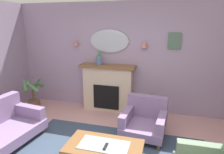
{
  "coord_description": "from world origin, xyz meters",
  "views": [
    {
      "loc": [
        0.81,
        -2.23,
        2.13
      ],
      "look_at": [
        -0.15,
        1.23,
        1.15
      ],
      "focal_mm": 31.9,
      "sensor_mm": 36.0,
      "label": 1
    }
  ],
  "objects_px": {
    "coffee_table": "(104,149)",
    "tv_remote": "(106,147)",
    "mantel_vase_left": "(99,58)",
    "wall_sconce_left": "(76,43)",
    "framed_picture": "(174,41)",
    "potted_plant_corner_palm": "(33,94)",
    "armchair_by_coffee_table": "(145,119)",
    "wall_mirror": "(109,41)",
    "wall_sconce_right": "(144,45)",
    "fireplace": "(108,88)"
  },
  "relations": [
    {
      "from": "coffee_table",
      "to": "tv_remote",
      "type": "distance_m",
      "value": 0.09
    },
    {
      "from": "mantel_vase_left",
      "to": "wall_sconce_left",
      "type": "distance_m",
      "value": 0.74
    },
    {
      "from": "mantel_vase_left",
      "to": "framed_picture",
      "type": "distance_m",
      "value": 1.76
    },
    {
      "from": "potted_plant_corner_palm",
      "to": "armchair_by_coffee_table",
      "type": "bearing_deg",
      "value": -7.45
    },
    {
      "from": "wall_mirror",
      "to": "coffee_table",
      "type": "bearing_deg",
      "value": -75.63
    },
    {
      "from": "framed_picture",
      "to": "armchair_by_coffee_table",
      "type": "bearing_deg",
      "value": -114.43
    },
    {
      "from": "potted_plant_corner_palm",
      "to": "wall_sconce_right",
      "type": "bearing_deg",
      "value": 13.33
    },
    {
      "from": "framed_picture",
      "to": "coffee_table",
      "type": "relative_size",
      "value": 0.33
    },
    {
      "from": "mantel_vase_left",
      "to": "coffee_table",
      "type": "bearing_deg",
      "value": -69.56
    },
    {
      "from": "wall_mirror",
      "to": "tv_remote",
      "type": "relative_size",
      "value": 6.0
    },
    {
      "from": "wall_sconce_left",
      "to": "armchair_by_coffee_table",
      "type": "distance_m",
      "value": 2.51
    },
    {
      "from": "wall_mirror",
      "to": "mantel_vase_left",
      "type": "bearing_deg",
      "value": -139.64
    },
    {
      "from": "fireplace",
      "to": "armchair_by_coffee_table",
      "type": "distance_m",
      "value": 1.39
    },
    {
      "from": "wall_mirror",
      "to": "armchair_by_coffee_table",
      "type": "relative_size",
      "value": 1.08
    },
    {
      "from": "coffee_table",
      "to": "armchair_by_coffee_table",
      "type": "xyz_separation_m",
      "value": [
        0.45,
        1.22,
        -0.08
      ]
    },
    {
      "from": "wall_sconce_right",
      "to": "armchair_by_coffee_table",
      "type": "relative_size",
      "value": 0.16
    },
    {
      "from": "tv_remote",
      "to": "coffee_table",
      "type": "bearing_deg",
      "value": 130.65
    },
    {
      "from": "coffee_table",
      "to": "potted_plant_corner_palm",
      "type": "xyz_separation_m",
      "value": [
        -2.35,
        1.59,
        0.05
      ]
    },
    {
      "from": "fireplace",
      "to": "wall_mirror",
      "type": "height_order",
      "value": "wall_mirror"
    },
    {
      "from": "wall_sconce_right",
      "to": "potted_plant_corner_palm",
      "type": "xyz_separation_m",
      "value": [
        -2.62,
        -0.62,
        -1.22
      ]
    },
    {
      "from": "potted_plant_corner_palm",
      "to": "wall_sconce_left",
      "type": "bearing_deg",
      "value": 33.99
    },
    {
      "from": "potted_plant_corner_palm",
      "to": "wall_mirror",
      "type": "bearing_deg",
      "value": 20.75
    },
    {
      "from": "framed_picture",
      "to": "fireplace",
      "type": "bearing_deg",
      "value": -174.23
    },
    {
      "from": "coffee_table",
      "to": "armchair_by_coffee_table",
      "type": "distance_m",
      "value": 1.3
    },
    {
      "from": "mantel_vase_left",
      "to": "wall_sconce_right",
      "type": "relative_size",
      "value": 2.62
    },
    {
      "from": "fireplace",
      "to": "mantel_vase_left",
      "type": "height_order",
      "value": "mantel_vase_left"
    },
    {
      "from": "framed_picture",
      "to": "tv_remote",
      "type": "height_order",
      "value": "framed_picture"
    },
    {
      "from": "coffee_table",
      "to": "wall_mirror",
      "type": "bearing_deg",
      "value": 104.37
    },
    {
      "from": "tv_remote",
      "to": "mantel_vase_left",
      "type": "bearing_deg",
      "value": 110.96
    },
    {
      "from": "mantel_vase_left",
      "to": "wall_sconce_right",
      "type": "xyz_separation_m",
      "value": [
        1.05,
        0.12,
        0.34
      ]
    },
    {
      "from": "armchair_by_coffee_table",
      "to": "potted_plant_corner_palm",
      "type": "relative_size",
      "value": 0.99
    },
    {
      "from": "mantel_vase_left",
      "to": "wall_mirror",
      "type": "relative_size",
      "value": 0.38
    },
    {
      "from": "mantel_vase_left",
      "to": "potted_plant_corner_palm",
      "type": "distance_m",
      "value": 1.87
    },
    {
      "from": "fireplace",
      "to": "wall_sconce_left",
      "type": "distance_m",
      "value": 1.38
    },
    {
      "from": "tv_remote",
      "to": "framed_picture",
      "type": "bearing_deg",
      "value": 69.11
    },
    {
      "from": "fireplace",
      "to": "framed_picture",
      "type": "xyz_separation_m",
      "value": [
        1.5,
        0.15,
        1.18
      ]
    },
    {
      "from": "wall_sconce_left",
      "to": "wall_sconce_right",
      "type": "xyz_separation_m",
      "value": [
        1.7,
        0.0,
        0.0
      ]
    },
    {
      "from": "mantel_vase_left",
      "to": "coffee_table",
      "type": "xyz_separation_m",
      "value": [
        0.78,
        -2.09,
        -0.94
      ]
    },
    {
      "from": "fireplace",
      "to": "wall_sconce_right",
      "type": "relative_size",
      "value": 9.71
    },
    {
      "from": "fireplace",
      "to": "framed_picture",
      "type": "height_order",
      "value": "framed_picture"
    },
    {
      "from": "tv_remote",
      "to": "potted_plant_corner_palm",
      "type": "distance_m",
      "value": 2.89
    },
    {
      "from": "mantel_vase_left",
      "to": "wall_sconce_right",
      "type": "bearing_deg",
      "value": 6.52
    },
    {
      "from": "wall_mirror",
      "to": "wall_sconce_right",
      "type": "height_order",
      "value": "wall_mirror"
    },
    {
      "from": "fireplace",
      "to": "wall_sconce_right",
      "type": "height_order",
      "value": "wall_sconce_right"
    },
    {
      "from": "wall_mirror",
      "to": "framed_picture",
      "type": "xyz_separation_m",
      "value": [
        1.5,
        0.01,
        0.04
      ]
    },
    {
      "from": "mantel_vase_left",
      "to": "tv_remote",
      "type": "relative_size",
      "value": 2.29
    },
    {
      "from": "coffee_table",
      "to": "potted_plant_corner_palm",
      "type": "distance_m",
      "value": 2.84
    },
    {
      "from": "framed_picture",
      "to": "armchair_by_coffee_table",
      "type": "xyz_separation_m",
      "value": [
        -0.48,
        -1.05,
        -1.44
      ]
    },
    {
      "from": "fireplace",
      "to": "coffee_table",
      "type": "bearing_deg",
      "value": -74.71
    },
    {
      "from": "framed_picture",
      "to": "potted_plant_corner_palm",
      "type": "relative_size",
      "value": 0.4
    }
  ]
}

